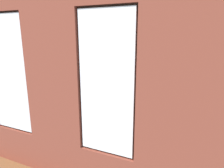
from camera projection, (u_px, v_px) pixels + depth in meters
The scene contains 19 objects.
ground_plane at pixel (117, 120), 5.85m from camera, with size 7.23×6.01×0.10m, color brown.
brick_wall_with_windows at pixel (54, 88), 3.14m from camera, with size 6.63×0.30×3.18m.
white_wall_right at pixel (24, 59), 6.56m from camera, with size 0.10×5.01×3.18m, color silver.
couch_by_window at pixel (66, 136), 4.14m from camera, with size 2.02×0.87×0.80m.
couch_left at pixel (220, 126), 4.61m from camera, with size 0.89×1.78×0.80m.
coffee_table at pixel (119, 105), 5.84m from camera, with size 1.40×0.71×0.44m.
cup_ceramic at pixel (133, 102), 5.77m from camera, with size 0.08×0.08×0.09m, color #33567F.
candle_jar at pixel (115, 99), 5.96m from camera, with size 0.08×0.08×0.12m, color #B7333D.
table_plant_small at pixel (105, 98), 5.87m from camera, with size 0.15×0.15×0.22m.
remote_gray at pixel (119, 103), 5.83m from camera, with size 0.05×0.17×0.02m, color #59595B.
remote_silver at pixel (122, 104), 5.69m from camera, with size 0.05×0.17×0.02m, color #B2B2B7.
media_console at pixel (38, 98), 6.91m from camera, with size 1.10×0.42×0.47m, color black.
tv_flatscreen at pixel (36, 81), 6.76m from camera, with size 1.02×0.20×0.72m.
papasan_chair at pixel (109, 88), 7.50m from camera, with size 1.01×1.01×0.66m.
potted_plant_foreground_right at pixel (77, 80), 8.51m from camera, with size 0.51×0.51×0.70m.
potted_plant_near_tv at pixel (26, 102), 5.74m from camera, with size 0.73×0.85×1.30m.
potted_plant_beside_window_right at pixel (0, 104), 4.62m from camera, with size 1.06×1.06×1.42m.
potted_plant_by_left_couch at pixel (202, 103), 5.93m from camera, with size 0.37×0.37×0.60m.
potted_plant_corner_near_left at pixel (221, 97), 6.42m from camera, with size 0.43×0.43×0.69m.
Camera 1 is at (-2.06, 5.02, 2.40)m, focal length 32.00 mm.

